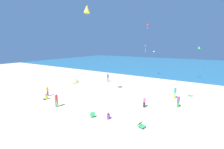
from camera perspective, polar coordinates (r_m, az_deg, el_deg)
The scene contains 19 objects.
ground_plane at distance 25.35m, azimuth 4.84°, elevation -6.19°, with size 120.00×120.00×0.00m, color #C6B58C.
ocean_water at distance 65.46m, azimuth 22.27°, elevation 3.73°, with size 120.00×60.00×0.05m, color #236084.
dune_mound at distance 33.11m, azimuth -18.30°, elevation -2.58°, with size 7.34×5.14×1.68m, color tan.
beach_chair_far_left at distance 16.49m, azimuth -7.56°, elevation -15.21°, with size 0.84×0.81×0.57m.
beach_chair_far_right at distance 14.80m, azimuth 11.28°, elevation -18.70°, with size 0.77×0.75×0.50m.
cooler_box at distance 25.38m, azimuth 28.24°, elevation -7.15°, with size 0.63×0.54×0.29m.
person_0 at distance 23.25m, azimuth 23.33°, elevation -6.30°, with size 0.42×0.42×1.62m.
person_1 at distance 18.81m, azimuth 12.45°, elevation -10.12°, with size 0.34×0.34×1.38m.
person_2 at distance 31.08m, azimuth -1.62°, elevation -0.98°, with size 0.45×0.45×1.75m.
person_3 at distance 24.38m, azimuth -23.82°, elevation -5.72°, with size 0.33×0.33×1.50m.
person_4 at distance 20.15m, azimuth 24.39°, elevation -9.16°, with size 0.43×0.43×1.54m.
person_5 at distance 23.15m, azimuth -24.29°, elevation -8.09°, with size 0.43×0.68×0.82m.
person_6 at distance 19.71m, azimuth -20.83°, elevation -8.98°, with size 0.48×0.48×1.73m.
person_7 at distance 15.97m, azimuth -1.43°, elevation -15.95°, with size 0.53×0.64×0.72m.
kite_purple at distance 29.05m, azimuth 12.93°, elevation 10.80°, with size 0.44×0.41×1.46m.
kite_green at distance 36.91m, azimuth 30.73°, elevation 8.98°, with size 0.87×0.93×1.33m.
kite_red at distance 34.92m, azimuth 13.81°, elevation 18.39°, with size 0.73×0.76×1.07m.
kite_white at distance 39.59m, azimuth 16.10°, elevation 8.61°, with size 0.69×0.77×1.44m.
kite_yellow at distance 21.62m, azimuth -9.76°, elevation 23.84°, with size 0.88×0.93×1.53m.
Camera 1 is at (11.03, -11.54, 7.54)m, focal length 23.52 mm.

